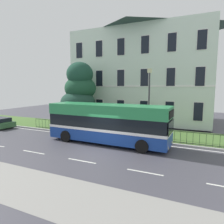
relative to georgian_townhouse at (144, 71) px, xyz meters
name	(u,v)px	position (x,y,z in m)	size (l,w,h in m)	color
ground_plane	(102,149)	(0.79, -14.14, -6.71)	(60.00, 56.00, 0.18)	#43424B
georgian_townhouse	(144,71)	(0.00, 0.00, 0.00)	(17.31, 10.30, 13.10)	silver
iron_verge_railing	(112,130)	(0.00, -10.71, -6.08)	(18.43, 0.04, 0.97)	black
evergreen_tree	(79,99)	(-5.68, -7.42, -3.54)	(4.54, 4.54, 7.42)	#423328
single_decker_bus	(107,123)	(0.54, -12.71, -5.03)	(10.04, 2.77, 3.17)	navy
street_lamp_post	(149,98)	(3.10, -9.56, -3.10)	(0.36, 0.24, 6.01)	#333338
litter_bin	(54,123)	(-7.16, -10.14, -6.03)	(0.56, 0.56, 1.08)	#4C4742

